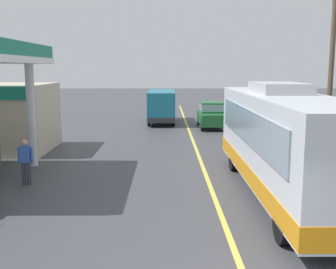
{
  "coord_description": "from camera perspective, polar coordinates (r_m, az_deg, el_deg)",
  "views": [
    {
      "loc": [
        -1.6,
        -5.95,
        4.19
      ],
      "look_at": [
        -1.5,
        10.0,
        1.6
      ],
      "focal_mm": 43.94,
      "sensor_mm": 36.0,
      "label": 1
    }
  ],
  "objects": [
    {
      "name": "ground",
      "position": [
        26.34,
        3.13,
        0.05
      ],
      "size": [
        120.0,
        120.0,
        0.0
      ],
      "primitive_type": "plane",
      "color": "#424247"
    },
    {
      "name": "lane_divider_stripe",
      "position": [
        21.43,
        3.93,
        -2.07
      ],
      "size": [
        0.16,
        50.0,
        0.01
      ],
      "primitive_type": "cube",
      "color": "#D8CC4C",
      "rests_on": "ground"
    },
    {
      "name": "coach_bus_main",
      "position": [
        14.04,
        15.92,
        -1.27
      ],
      "size": [
        2.6,
        11.04,
        3.69
      ],
      "color": "silver",
      "rests_on": "ground"
    },
    {
      "name": "minibus_opposing_lane",
      "position": [
        31.82,
        -0.92,
        4.31
      ],
      "size": [
        2.04,
        6.13,
        2.44
      ],
      "color": "teal",
      "rests_on": "ground"
    },
    {
      "name": "pedestrian_near_pump",
      "position": [
        15.69,
        -19.16,
        -3.28
      ],
      "size": [
        0.55,
        0.22,
        1.66
      ],
      "color": "#33333F",
      "rests_on": "ground"
    },
    {
      "name": "car_trailing_behind_bus",
      "position": [
        29.2,
        6.01,
        2.92
      ],
      "size": [
        1.7,
        4.2,
        1.82
      ],
      "color": "#1E602D",
      "rests_on": "ground"
    },
    {
      "name": "utility_pole_roadside",
      "position": [
        21.07,
        21.77,
        9.76
      ],
      "size": [
        1.8,
        0.24,
        8.89
      ],
      "color": "brown",
      "rests_on": "ground"
    }
  ]
}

